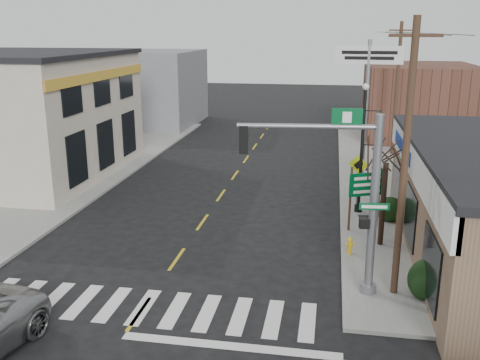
% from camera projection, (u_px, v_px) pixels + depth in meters
% --- Properties ---
extents(ground, '(140.00, 140.00, 0.00)m').
position_uv_depth(ground, '(139.00, 314.00, 15.98)').
color(ground, black).
rests_on(ground, ground).
extents(sidewalk_right, '(6.00, 38.00, 0.13)m').
position_uv_depth(sidewalk_right, '(400.00, 197.00, 26.81)').
color(sidewalk_right, gray).
rests_on(sidewalk_right, ground).
extents(sidewalk_left, '(6.00, 38.00, 0.13)m').
position_uv_depth(sidewalk_left, '(67.00, 181.00, 29.77)').
color(sidewalk_left, gray).
rests_on(sidewalk_left, ground).
extents(center_line, '(0.12, 56.00, 0.01)m').
position_uv_depth(center_line, '(202.00, 222.00, 23.57)').
color(center_line, gold).
rests_on(center_line, ground).
extents(crosswalk, '(11.00, 2.20, 0.01)m').
position_uv_depth(crosswalk, '(144.00, 307.00, 16.36)').
color(crosswalk, silver).
rests_on(crosswalk, ground).
extents(left_building, '(12.00, 12.00, 6.80)m').
position_uv_depth(left_building, '(5.00, 117.00, 30.47)').
color(left_building, beige).
rests_on(left_building, ground).
extents(bldg_distant_right, '(8.00, 10.00, 5.60)m').
position_uv_depth(bldg_distant_right, '(418.00, 101.00, 41.69)').
color(bldg_distant_right, brown).
rests_on(bldg_distant_right, ground).
extents(bldg_distant_left, '(9.00, 10.00, 6.40)m').
position_uv_depth(bldg_distant_left, '(145.00, 88.00, 47.26)').
color(bldg_distant_left, slate).
rests_on(bldg_distant_left, ground).
extents(traffic_signal_pole, '(4.63, 0.37, 5.86)m').
position_uv_depth(traffic_signal_pole, '(352.00, 186.00, 16.20)').
color(traffic_signal_pole, gray).
rests_on(traffic_signal_pole, sidewalk_right).
extents(guide_sign, '(1.55, 0.13, 2.71)m').
position_uv_depth(guide_sign, '(367.00, 191.00, 21.67)').
color(guide_sign, '#462F20').
rests_on(guide_sign, sidewalk_right).
extents(fire_hydrant, '(0.20, 0.20, 0.65)m').
position_uv_depth(fire_hydrant, '(350.00, 245.00, 19.84)').
color(fire_hydrant, gold).
rests_on(fire_hydrant, sidewalk_right).
extents(ped_crossing_sign, '(0.95, 0.07, 2.46)m').
position_uv_depth(ped_crossing_sign, '(358.00, 170.00, 25.05)').
color(ped_crossing_sign, gray).
rests_on(ped_crossing_sign, sidewalk_right).
extents(lamp_post, '(0.76, 0.59, 5.83)m').
position_uv_depth(lamp_post, '(364.00, 139.00, 23.65)').
color(lamp_post, black).
rests_on(lamp_post, sidewalk_right).
extents(dance_center_sign, '(3.56, 0.22, 7.56)m').
position_uv_depth(dance_center_sign, '(368.00, 77.00, 28.67)').
color(dance_center_sign, gray).
rests_on(dance_center_sign, sidewalk_right).
extents(bare_tree, '(2.44, 2.44, 4.88)m').
position_uv_depth(bare_tree, '(387.00, 148.00, 19.79)').
color(bare_tree, black).
rests_on(bare_tree, sidewalk_right).
extents(shrub_front, '(1.38, 1.38, 1.04)m').
position_uv_depth(shrub_front, '(430.00, 281.00, 16.66)').
color(shrub_front, '#1E3E1B').
rests_on(shrub_front, sidewalk_right).
extents(shrub_back, '(1.16, 1.16, 0.87)m').
position_uv_depth(shrub_back, '(390.00, 210.00, 23.43)').
color(shrub_back, black).
rests_on(shrub_back, sidewalk_right).
extents(utility_pole_near, '(1.47, 0.22, 8.46)m').
position_uv_depth(utility_pole_near, '(405.00, 160.00, 15.85)').
color(utility_pole_near, '#44301F').
rests_on(utility_pole_near, sidewalk_right).
extents(utility_pole_far, '(1.49, 0.22, 8.57)m').
position_uv_depth(utility_pole_far, '(397.00, 88.00, 34.82)').
color(utility_pole_far, '#49341F').
rests_on(utility_pole_far, sidewalk_right).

